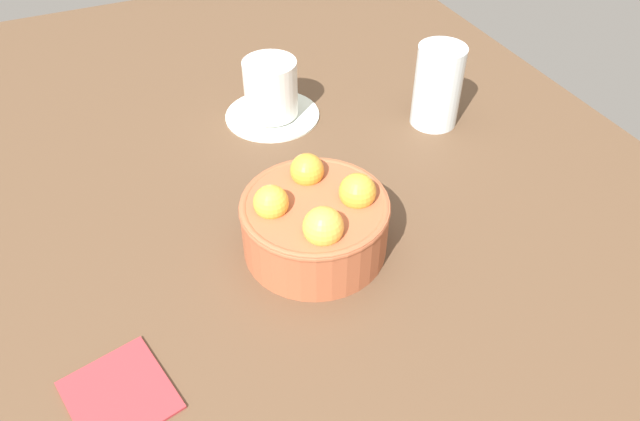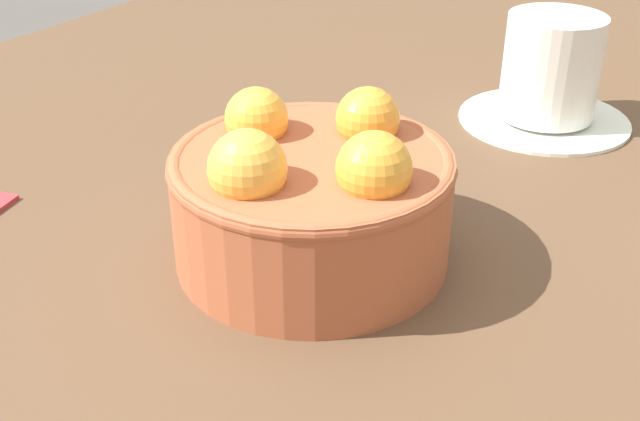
{
  "view_description": "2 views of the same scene",
  "coord_description": "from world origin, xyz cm",
  "px_view_note": "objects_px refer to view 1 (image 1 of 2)",
  "views": [
    {
      "loc": [
        -42.77,
        18.41,
        47.47
      ],
      "look_at": [
        0.73,
        -0.92,
        4.51
      ],
      "focal_mm": 33.78,
      "sensor_mm": 36.0,
      "label": 1
    },
    {
      "loc": [
        -33.04,
        -21.29,
        25.43
      ],
      "look_at": [
        1.05,
        0.12,
        2.54
      ],
      "focal_mm": 45.13,
      "sensor_mm": 36.0,
      "label": 2
    }
  ],
  "objects_px": {
    "folded_napkin": "(119,394)",
    "coffee_cup": "(271,93)",
    "water_glass": "(438,86)",
    "terracotta_bowl": "(315,221)"
  },
  "relations": [
    {
      "from": "folded_napkin",
      "to": "coffee_cup",
      "type": "bearing_deg",
      "value": -37.61
    },
    {
      "from": "water_glass",
      "to": "folded_napkin",
      "type": "bearing_deg",
      "value": 118.23
    },
    {
      "from": "coffee_cup",
      "to": "terracotta_bowl",
      "type": "bearing_deg",
      "value": 169.5
    },
    {
      "from": "folded_napkin",
      "to": "water_glass",
      "type": "bearing_deg",
      "value": -61.77
    },
    {
      "from": "terracotta_bowl",
      "to": "folded_napkin",
      "type": "xyz_separation_m",
      "value": [
        -0.1,
        0.23,
        -0.04
      ]
    },
    {
      "from": "terracotta_bowl",
      "to": "water_glass",
      "type": "height_order",
      "value": "water_glass"
    },
    {
      "from": "coffee_cup",
      "to": "folded_napkin",
      "type": "relative_size",
      "value": 1.45
    },
    {
      "from": "folded_napkin",
      "to": "terracotta_bowl",
      "type": "bearing_deg",
      "value": -67.02
    },
    {
      "from": "coffee_cup",
      "to": "folded_napkin",
      "type": "bearing_deg",
      "value": 142.39
    },
    {
      "from": "terracotta_bowl",
      "to": "water_glass",
      "type": "relative_size",
      "value": 1.4
    }
  ]
}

